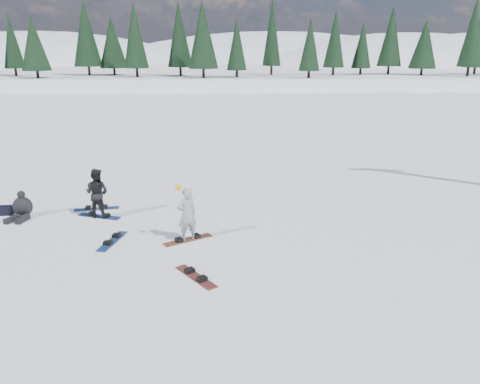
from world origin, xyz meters
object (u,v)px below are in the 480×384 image
seated_rider (22,207)px  snowboard_loose_a (112,241)px  snowboard_loose_b (196,277)px  snowboard_loose_c (97,209)px  snowboarder_man (97,193)px  gear_bag (5,210)px  snowboarder_woman (187,214)px

seated_rider → snowboard_loose_a: size_ratio=0.77×
snowboard_loose_b → snowboard_loose_a: size_ratio=1.00×
snowboard_loose_c → seated_rider: bearing=-171.7°
snowboard_loose_b → snowboard_loose_a: (-2.57, 2.27, 0.00)m
seated_rider → snowboarder_man: bearing=19.1°
snowboarder_man → seated_rider: size_ratio=1.44×
snowboard_loose_c → gear_bag: bearing=179.3°
gear_bag → snowboard_loose_b: bearing=-34.8°
snowboarder_man → snowboard_loose_c: (-0.29, 0.77, -0.81)m
snowboard_loose_a → snowboarder_man: bearing=36.7°
snowboard_loose_a → snowboarder_woman: bearing=-76.2°
snowboarder_man → gear_bag: snowboarder_man is taller
gear_bag → snowboard_loose_b: (6.73, -4.67, -0.14)m
snowboard_loose_a → gear_bag: bearing=72.8°
seated_rider → snowboard_loose_a: seated_rider is taller
snowboarder_woman → snowboard_loose_c: 4.50m
seated_rider → gear_bag: seated_rider is taller
snowboarder_man → seated_rider: bearing=14.3°
gear_bag → snowboard_loose_c: 2.97m
seated_rider → snowboard_loose_c: size_ratio=0.77×
snowboarder_woman → snowboard_loose_c: (-3.41, 2.83, -0.80)m
snowboarder_woman → snowboarder_man: bearing=-62.2°
snowboarder_woman → snowboard_loose_a: 2.33m
snowboard_loose_b → snowboard_loose_a: 3.43m
snowboarder_woman → snowboard_loose_c: size_ratio=1.16×
snowboard_loose_a → seated_rider: bearing=71.0°
snowboarder_woman → snowboarder_man: 3.74m
snowboarder_woman → snowboard_loose_c: snowboarder_woman is taller
seated_rider → snowboard_loose_c: bearing=38.1°
snowboard_loose_b → snowboard_loose_c: size_ratio=1.00×
snowboarder_man → seated_rider: (-2.52, 0.04, -0.48)m
snowboard_loose_b → seated_rider: bearing=-162.9°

